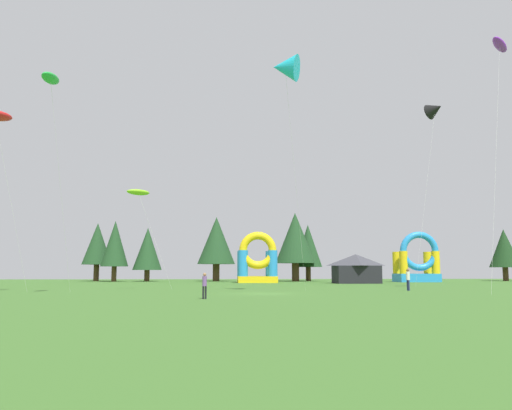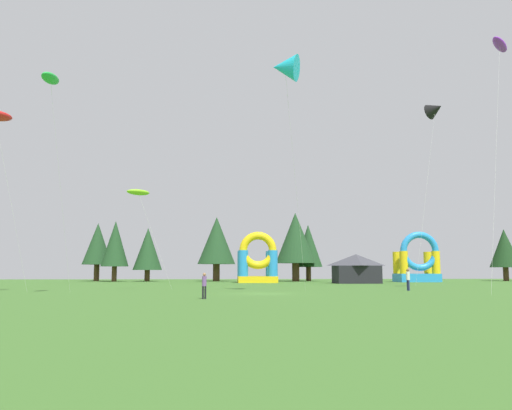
{
  "view_description": "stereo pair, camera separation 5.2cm",
  "coord_description": "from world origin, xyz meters",
  "views": [
    {
      "loc": [
        -3.41,
        -39.81,
        1.78
      ],
      "look_at": [
        0.0,
        9.26,
        7.78
      ],
      "focal_mm": 37.19,
      "sensor_mm": 36.0,
      "label": 1
    },
    {
      "loc": [
        -3.35,
        -39.81,
        1.78
      ],
      "look_at": [
        0.0,
        9.26,
        7.78
      ],
      "focal_mm": 37.19,
      "sensor_mm": 36.0,
      "label": 2
    }
  ],
  "objects": [
    {
      "name": "tree_row_0",
      "position": [
        -22.28,
        43.91,
        5.71
      ],
      "size": [
        4.54,
        4.54,
        8.98
      ],
      "color": "#4C331E",
      "rests_on": "ground_plane"
    },
    {
      "name": "tree_row_2",
      "position": [
        -14.29,
        41.95,
        4.88
      ],
      "size": [
        4.42,
        4.42,
        8.11
      ],
      "color": "#4C331E",
      "rests_on": "ground_plane"
    },
    {
      "name": "tree_row_1",
      "position": [
        -19.05,
        41.11,
        5.61
      ],
      "size": [
        4.09,
        4.09,
        9.07
      ],
      "color": "#4C331E",
      "rests_on": "ground_plane"
    },
    {
      "name": "kite_lime_parafoil",
      "position": [
        -10.54,
        6.81,
        8.51
      ],
      "size": [
        4.1,
        2.31,
        8.88
      ],
      "color": "#8CD826",
      "rests_on": "ground_plane"
    },
    {
      "name": "kite_cyan_delta",
      "position": [
        1.48,
        -1.32,
        17.05
      ],
      "size": [
        3.83,
        7.95,
        18.21
      ],
      "color": "#19B7CC",
      "rests_on": "ground_plane"
    },
    {
      "name": "tree_row_3",
      "position": [
        -3.85,
        42.24,
        6.19
      ],
      "size": [
        5.79,
        5.79,
        9.88
      ],
      "color": "#4C331E",
      "rests_on": "ground_plane"
    },
    {
      "name": "kite_green_parafoil",
      "position": [
        -15.17,
        -3.56,
        14.92
      ],
      "size": [
        1.13,
        7.34,
        15.42
      ],
      "color": "green",
      "rests_on": "ground_plane"
    },
    {
      "name": "person_left_edge",
      "position": [
        12.67,
        4.7,
        1.09
      ],
      "size": [
        0.41,
        0.41,
        1.84
      ],
      "rotation": [
        0.0,
        0.0,
        5.11
      ],
      "color": "navy",
      "rests_on": "ground_plane"
    },
    {
      "name": "kite_black_delta",
      "position": [
        22.53,
        20.72,
        21.06
      ],
      "size": [
        5.66,
        4.26,
        22.2
      ],
      "color": "black",
      "rests_on": "ground_plane"
    },
    {
      "name": "inflatable_blue_arch",
      "position": [
        1.79,
        32.57,
        2.6
      ],
      "size": [
        5.3,
        4.69,
        6.86
      ],
      "color": "yellow",
      "rests_on": "ground_plane"
    },
    {
      "name": "tree_row_5",
      "position": [
        10.59,
        43.15,
        5.46
      ],
      "size": [
        4.39,
        4.39,
        8.83
      ],
      "color": "#4C331E",
      "rests_on": "ground_plane"
    },
    {
      "name": "festival_tent",
      "position": [
        14.42,
        28.6,
        1.88
      ],
      "size": [
        5.59,
        4.34,
        3.77
      ],
      "color": "black",
      "rests_on": "ground_plane"
    },
    {
      "name": "tree_row_4",
      "position": [
        8.19,
        40.57,
        6.54
      ],
      "size": [
        6.11,
        6.11,
        10.45
      ],
      "color": "#4C331E",
      "rests_on": "ground_plane"
    },
    {
      "name": "inflatable_orange_dome",
      "position": [
        25.16,
        35.23,
        2.57
      ],
      "size": [
        5.85,
        4.15,
        7.2
      ],
      "color": "#268CD8",
      "rests_on": "ground_plane"
    },
    {
      "name": "kite_purple_parafoil",
      "position": [
        20.89,
        2.78,
        21.26
      ],
      "size": [
        5.78,
        6.08,
        21.89
      ],
      "color": "purple",
      "rests_on": "ground_plane"
    },
    {
      "name": "tree_row_6",
      "position": [
        41.45,
        40.95,
        5.09
      ],
      "size": [
        4.67,
        4.67,
        8.13
      ],
      "color": "#4C331E",
      "rests_on": "ground_plane"
    },
    {
      "name": "ground_plane",
      "position": [
        0.0,
        0.0,
        0.0
      ],
      "size": [
        120.0,
        120.0,
        0.0
      ],
      "primitive_type": "plane",
      "color": "#3D6B28"
    },
    {
      "name": "person_near_camera",
      "position": [
        -4.28,
        -7.04,
        0.94
      ],
      "size": [
        0.34,
        0.34,
        1.59
      ],
      "rotation": [
        0.0,
        0.0,
        3.45
      ],
      "color": "black",
      "rests_on": "ground_plane"
    }
  ]
}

